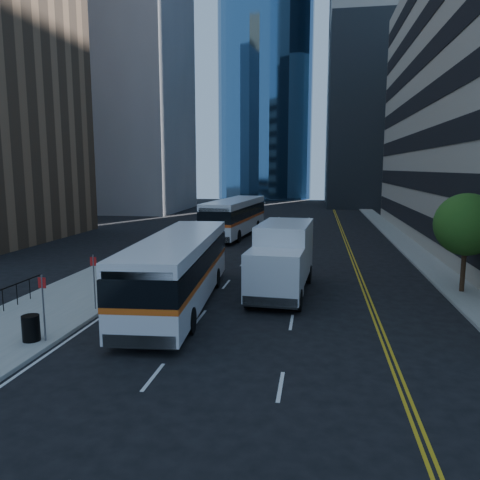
{
  "coord_description": "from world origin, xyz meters",
  "views": [
    {
      "loc": [
        1.44,
        -17.22,
        6.49
      ],
      "look_at": [
        -2.45,
        6.42,
        2.8
      ],
      "focal_mm": 35.0,
      "sensor_mm": 36.0,
      "label": 1
    }
  ],
  "objects_px": {
    "bus_front": "(179,268)",
    "box_truck": "(282,258)",
    "bus_rear": "(235,216)",
    "street_tree": "(466,225)",
    "trash_can": "(31,328)"
  },
  "relations": [
    {
      "from": "trash_can",
      "to": "street_tree",
      "type": "bearing_deg",
      "value": 29.43
    },
    {
      "from": "bus_rear",
      "to": "trash_can",
      "type": "distance_m",
      "value": 29.32
    },
    {
      "from": "bus_front",
      "to": "street_tree",
      "type": "bearing_deg",
      "value": 12.95
    },
    {
      "from": "bus_front",
      "to": "trash_can",
      "type": "xyz_separation_m",
      "value": [
        -3.97,
        -5.8,
        -1.18
      ]
    },
    {
      "from": "street_tree",
      "to": "box_truck",
      "type": "relative_size",
      "value": 0.66
    },
    {
      "from": "bus_rear",
      "to": "box_truck",
      "type": "bearing_deg",
      "value": -68.34
    },
    {
      "from": "street_tree",
      "to": "trash_can",
      "type": "bearing_deg",
      "value": -150.57
    },
    {
      "from": "street_tree",
      "to": "bus_front",
      "type": "height_order",
      "value": "street_tree"
    },
    {
      "from": "bus_front",
      "to": "trash_can",
      "type": "relative_size",
      "value": 13.51
    },
    {
      "from": "bus_front",
      "to": "bus_rear",
      "type": "relative_size",
      "value": 0.95
    },
    {
      "from": "bus_front",
      "to": "trash_can",
      "type": "height_order",
      "value": "bus_front"
    },
    {
      "from": "box_truck",
      "to": "trash_can",
      "type": "height_order",
      "value": "box_truck"
    },
    {
      "from": "bus_front",
      "to": "box_truck",
      "type": "relative_size",
      "value": 1.7
    },
    {
      "from": "bus_front",
      "to": "box_truck",
      "type": "height_order",
      "value": "box_truck"
    },
    {
      "from": "bus_front",
      "to": "bus_rear",
      "type": "xyz_separation_m",
      "value": [
        -1.41,
        23.37,
        0.1
      ]
    }
  ]
}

